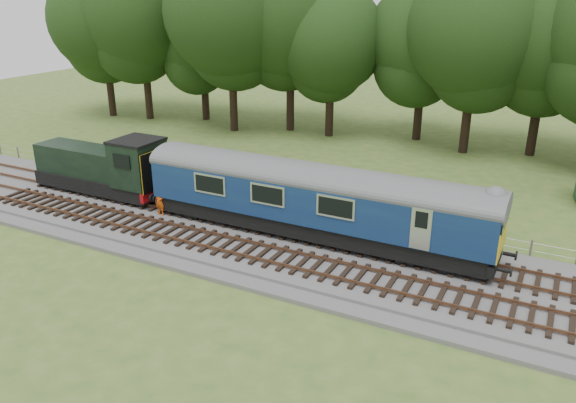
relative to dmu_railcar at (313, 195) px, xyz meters
The scene contains 9 objects.
ground 3.52m from the dmu_railcar, 143.68° to the right, with size 120.00×120.00×0.00m, color #3D6224.
ballast 3.39m from the dmu_railcar, 143.68° to the right, with size 70.00×7.00×0.35m, color #4C4C4F.
track_north 2.90m from the dmu_railcar, behind, with size 67.20×2.40×0.21m.
track_south 4.17m from the dmu_railcar, 122.41° to the right, with size 67.20×2.40×0.21m.
fence 4.48m from the dmu_railcar, 121.56° to the left, with size 64.00×0.12×1.00m, color #6B6054, non-canonical shape.
tree_line 20.85m from the dmu_railcar, 95.28° to the left, with size 70.00×8.00×18.00m, color black, non-canonical shape.
dmu_railcar is the anchor object (origin of this frame).
shunter_loco 13.94m from the dmu_railcar, behind, with size 8.91×2.60×3.38m.
worker 8.94m from the dmu_railcar, behind, with size 0.60×0.39×1.65m, color #F4560C.
Camera 1 is at (12.75, -22.37, 12.28)m, focal length 35.00 mm.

